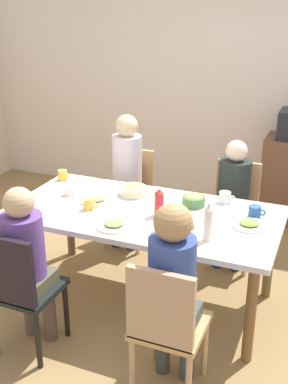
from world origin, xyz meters
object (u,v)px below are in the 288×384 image
object	(u,v)px
chair_1	(234,207)
person_1	(233,194)
person_0	(127,171)
cup_4	(63,175)
plate_2	(97,200)
plate_1	(186,227)
plate_3	(249,224)
cup_0	(89,204)
cup_2	(255,211)
chair_0	(131,191)
bottle_1	(159,202)
dining_table	(144,220)
cup_1	(225,197)
chair_2	(19,286)
plate_0	(114,225)
cup_3	(69,191)
bottle_0	(208,223)
bowl_0	(133,190)
person_3	(172,283)
bowl_1	(194,200)
person_2	(26,256)
chair_3	(166,323)

from	to	relation	value
chair_1	person_1	world-z (taller)	person_1
person_0	cup_4	bearing A→B (deg)	-131.71
plate_2	chair_1	bearing A→B (deg)	43.30
chair_1	plate_1	distance (m)	1.08
plate_3	cup_0	size ratio (longest dim) A/B	2.22
plate_3	cup_0	distance (m)	1.16
person_1	cup_2	distance (m)	0.65
chair_0	bottle_1	bearing A→B (deg)	-55.51
dining_table	cup_1	xyz separation A→B (m)	(0.51, 0.38, 0.12)
dining_table	plate_1	bearing A→B (deg)	-24.53
chair_2	cup_0	size ratio (longest dim) A/B	8.23
chair_1	cup_1	world-z (taller)	chair_1
chair_1	plate_0	bearing A→B (deg)	-115.95
cup_1	cup_3	distance (m)	1.22
bottle_1	chair_2	bearing A→B (deg)	-126.30
plate_1	cup_4	xyz separation A→B (m)	(-1.26, 0.51, 0.03)
chair_0	chair_1	distance (m)	0.99
bottle_0	bowl_0	bearing A→B (deg)	144.84
cup_4	chair_0	bearing A→B (deg)	53.50
plate_3	plate_0	bearing A→B (deg)	-157.24
person_0	cup_4	world-z (taller)	person_0
person_3	plate_0	size ratio (longest dim) A/B	4.90
bowl_1	cup_2	xyz separation A→B (m)	(0.46, -0.03, -0.01)
chair_2	plate_0	distance (m)	0.73
chair_1	bottle_1	bearing A→B (deg)	-111.98
person_1	plate_0	size ratio (longest dim) A/B	4.60
person_1	bottle_0	xyz separation A→B (m)	(0.06, -1.05, 0.20)
bowl_0	plate_2	bearing A→B (deg)	-132.23
plate_0	cup_0	size ratio (longest dim) A/B	2.25
plate_1	cup_4	size ratio (longest dim) A/B	2.02
plate_3	bowl_0	world-z (taller)	bowl_0
chair_1	bottle_0	size ratio (longest dim) A/B	3.50
cup_3	bottle_1	distance (m)	0.80
bowl_1	cup_1	bearing A→B (deg)	35.67
chair_1	bottle_1	xyz separation A→B (m)	(-0.36, -0.90, 0.34)
plate_2	dining_table	bearing A→B (deg)	-3.93
person_2	bowl_1	size ratio (longest dim) A/B	6.63
chair_3	cup_3	bearing A→B (deg)	141.01
cup_3	plate_0	bearing A→B (deg)	-33.68
person_0	chair_2	world-z (taller)	person_0
chair_1	chair_2	xyz separation A→B (m)	(-0.99, -1.75, 0.00)
chair_3	cup_2	world-z (taller)	chair_3
plate_1	cup_0	xyz separation A→B (m)	(-0.76, 0.04, 0.03)
chair_0	person_2	size ratio (longest dim) A/B	0.78
plate_3	cup_0	xyz separation A→B (m)	(-1.15, -0.17, 0.03)
plate_1	cup_0	distance (m)	0.76
person_0	person_2	world-z (taller)	person_0
bottle_1	cup_3	bearing A→B (deg)	173.35
person_1	cup_4	world-z (taller)	person_1
chair_0	plate_1	world-z (taller)	chair_0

